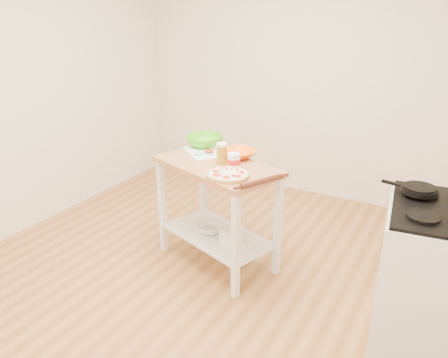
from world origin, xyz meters
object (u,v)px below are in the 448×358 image
spatula (202,154)px  green_bowl (205,141)px  pizza (228,174)px  cutting_board (206,151)px  beer_pint (222,154)px  shelf_glass_bowl (210,228)px  shelf_bin (231,238)px  skillet (418,190)px  knife (209,145)px  yogurt_tub (234,161)px  prep_island (217,193)px  rolling_pin (262,182)px  orange_bowl (239,154)px  gas_stove (436,275)px

spatula → green_bowl: (-0.12, 0.24, 0.03)m
pizza → cutting_board: size_ratio=0.65×
spatula → beer_pint: (0.24, -0.08, 0.07)m
shelf_glass_bowl → shelf_bin: (0.26, -0.11, 0.03)m
skillet → knife: 1.81m
green_bowl → shelf_glass_bowl: (0.25, -0.34, -0.66)m
shelf_bin → yogurt_tub: bearing=104.2°
skillet → yogurt_tub: bearing=-165.2°
knife → beer_pint: 0.46m
prep_island → shelf_bin: prep_island is taller
spatula → green_bowl: green_bowl is taller
beer_pint → shelf_bin: (0.16, -0.12, -0.66)m
rolling_pin → shelf_bin: 0.68m
beer_pint → orange_bowl: bearing=76.6°
prep_island → yogurt_tub: (0.17, -0.03, 0.32)m
gas_stove → yogurt_tub: (-1.52, 0.07, 0.49)m
pizza → shelf_glass_bowl: size_ratio=1.44×
spatula → shelf_glass_bowl: size_ratio=0.60×
rolling_pin → beer_pint: bearing=153.2°
shelf_bin → cutting_board: bearing=143.5°
gas_stove → cutting_board: size_ratio=2.22×
cutting_board → yogurt_tub: 0.47m
knife → shelf_bin: knife is taller
rolling_pin → knife: bearing=144.6°
knife → yogurt_tub: size_ratio=1.25×
pizza → shelf_bin: bearing=104.5°
prep_island → shelf_glass_bowl: bearing=178.0°
yogurt_tub → knife: bearing=140.8°
knife → green_bowl: size_ratio=0.84×
pizza → yogurt_tub: size_ratio=1.50×
spatula → shelf_glass_bowl: spatula is taller
skillet → shelf_glass_bowl: (-1.56, -0.03, -0.68)m
shelf_glass_bowl → knife: bearing=122.0°
prep_island → cutting_board: 0.41m
gas_stove → spatula: bearing=166.9°
green_bowl → pizza: bearing=-44.8°
rolling_pin → shelf_bin: size_ratio=2.77×
cutting_board → shelf_bin: 0.78m
prep_island → spatula: (-0.20, 0.10, 0.28)m
orange_bowl → shelf_bin: size_ratio=2.04×
beer_pint → rolling_pin: beer_pint is taller
rolling_pin → orange_bowl: bearing=133.4°
spatula → yogurt_tub: yogurt_tub is taller
beer_pint → yogurt_tub: 0.15m
knife → green_bowl: (-0.04, -0.01, 0.03)m
yogurt_tub → gas_stove: bearing=-2.7°
cutting_board → green_bowl: 0.17m
prep_island → knife: knife is taller
shelf_glass_bowl → pizza: bearing=-34.6°
orange_bowl → shelf_glass_bowl: (-0.16, -0.22, -0.64)m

